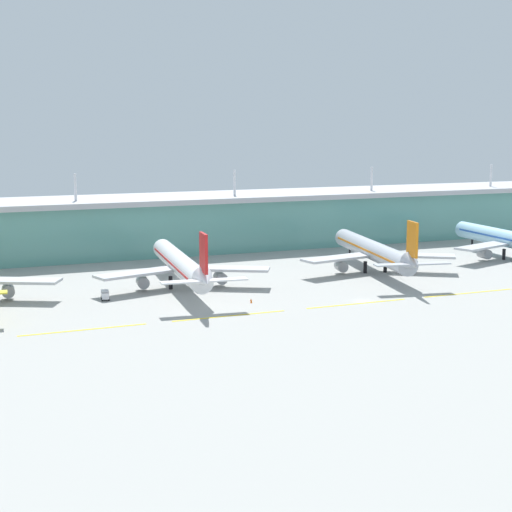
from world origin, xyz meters
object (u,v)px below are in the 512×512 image
Objects in this scene: airliner_near_middle at (181,264)px; baggage_cart at (105,295)px; safety_cone_nose_front at (251,302)px; airliner_far_middle at (374,251)px; airliner_farthest at (510,240)px; safety_cone_left_wingtip at (251,300)px.

airliner_near_middle is 24.57m from baggage_cart.
baggage_cart is 37.64m from safety_cone_nose_front.
airliner_farthest is (55.11, 4.30, -0.00)m from airliner_far_middle.
airliner_near_middle is at bearing 112.55° from safety_cone_nose_front.
safety_cone_nose_front is (-0.72, -1.92, 0.00)m from safety_cone_left_wingtip.
airliner_farthest is 17.01× the size of baggage_cart.
airliner_near_middle is 17.96× the size of baggage_cart.
airliner_near_middle is 61.40m from airliner_far_middle.
baggage_cart is at bearing -174.27° from airliner_far_middle.
airliner_near_middle is at bearing 115.63° from safety_cone_left_wingtip.
safety_cone_left_wingtip is (-105.20, -28.41, -6.10)m from airliner_farthest.
airliner_near_middle is 97.19× the size of safety_cone_left_wingtip.
airliner_far_middle is at bearing 25.70° from safety_cone_left_wingtip.
airliner_farthest reaches higher than safety_cone_nose_front.
airliner_farthest is at bearing 15.11° from safety_cone_left_wingtip.
airliner_far_middle is 84.67m from baggage_cart.
airliner_far_middle is at bearing -175.54° from airliner_farthest.
safety_cone_left_wingtip is 1.00× the size of safety_cone_nose_front.
airliner_near_middle reaches higher than safety_cone_left_wingtip.
airliner_farthest is at bearing 5.23° from baggage_cart.
airliner_farthest reaches higher than baggage_cart.
baggage_cart reaches higher than safety_cone_left_wingtip.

